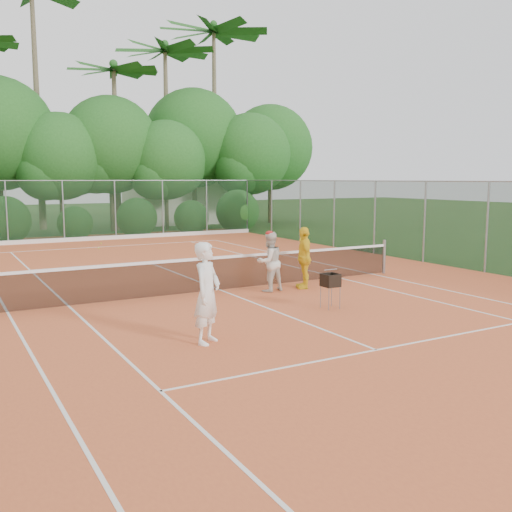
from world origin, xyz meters
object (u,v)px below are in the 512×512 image
(player_center_grp, at_px, (269,262))
(player_yellow, at_px, (304,258))
(player_white, at_px, (207,293))
(ball_hopper, at_px, (330,281))

(player_center_grp, xyz_separation_m, player_yellow, (1.09, -0.08, 0.04))
(player_yellow, bearing_deg, player_white, -27.52)
(player_yellow, bearing_deg, player_center_grp, -69.84)
(player_white, xyz_separation_m, player_yellow, (4.66, 3.64, -0.09))
(player_center_grp, distance_m, ball_hopper, 2.52)
(player_white, height_order, player_center_grp, player_white)
(player_white, relative_size, player_yellow, 1.10)
(player_white, bearing_deg, player_center_grp, 6.43)
(player_yellow, height_order, ball_hopper, player_yellow)
(player_center_grp, bearing_deg, player_white, -133.85)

